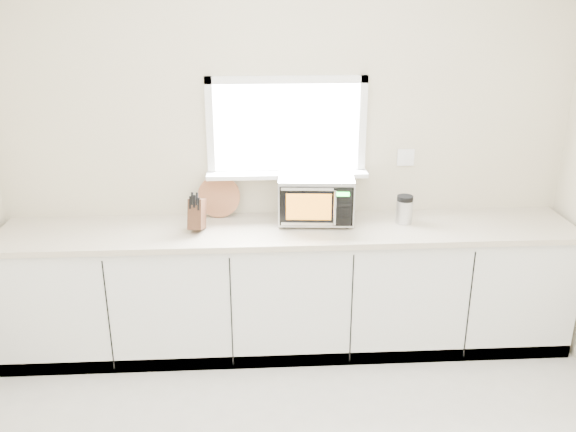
{
  "coord_description": "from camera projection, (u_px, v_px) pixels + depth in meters",
  "views": [
    {
      "loc": [
        -0.24,
        -2.16,
        2.43
      ],
      "look_at": [
        -0.02,
        1.55,
        1.06
      ],
      "focal_mm": 38.0,
      "sensor_mm": 36.0,
      "label": 1
    }
  ],
  "objects": [
    {
      "name": "back_wall",
      "position": [
        287.0,
        153.0,
        4.27
      ],
      "size": [
        4.0,
        0.17,
        2.7
      ],
      "color": "beige",
      "rests_on": "ground"
    },
    {
      "name": "cabinets",
      "position": [
        289.0,
        290.0,
        4.32
      ],
      "size": [
        3.92,
        0.6,
        0.88
      ],
      "primitive_type": "cube",
      "color": "silver",
      "rests_on": "ground"
    },
    {
      "name": "countertop",
      "position": [
        289.0,
        230.0,
        4.15
      ],
      "size": [
        3.92,
        0.64,
        0.04
      ],
      "primitive_type": "cube",
      "color": "beige",
      "rests_on": "cabinets"
    },
    {
      "name": "microwave",
      "position": [
        316.0,
        197.0,
        4.22
      ],
      "size": [
        0.54,
        0.46,
        0.33
      ],
      "rotation": [
        0.0,
        0.0,
        -0.08
      ],
      "color": "black",
      "rests_on": "countertop"
    },
    {
      "name": "knife_block",
      "position": [
        197.0,
        213.0,
        4.06
      ],
      "size": [
        0.12,
        0.21,
        0.28
      ],
      "rotation": [
        0.0,
        0.0,
        -0.17
      ],
      "color": "#4D2C1B",
      "rests_on": "countertop"
    },
    {
      "name": "cutting_board",
      "position": [
        219.0,
        196.0,
        4.3
      ],
      "size": [
        0.3,
        0.07,
        0.3
      ],
      "primitive_type": "cylinder",
      "rotation": [
        1.4,
        0.0,
        0.0
      ],
      "color": "#AD6343",
      "rests_on": "countertop"
    },
    {
      "name": "coffee_grinder",
      "position": [
        404.0,
        209.0,
        4.2
      ],
      "size": [
        0.14,
        0.14,
        0.2
      ],
      "rotation": [
        0.0,
        0.0,
        -0.28
      ],
      "color": "silver",
      "rests_on": "countertop"
    }
  ]
}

